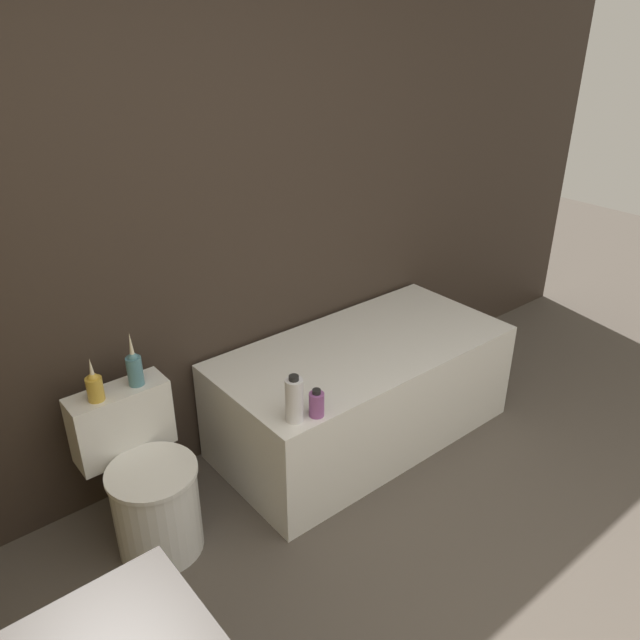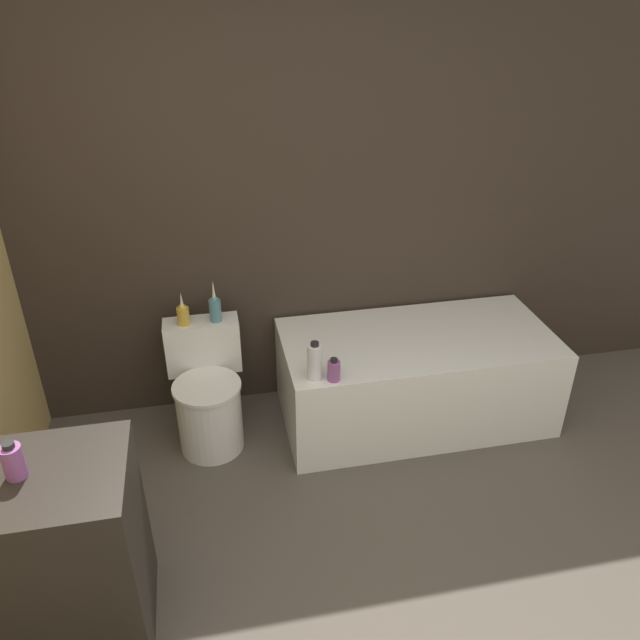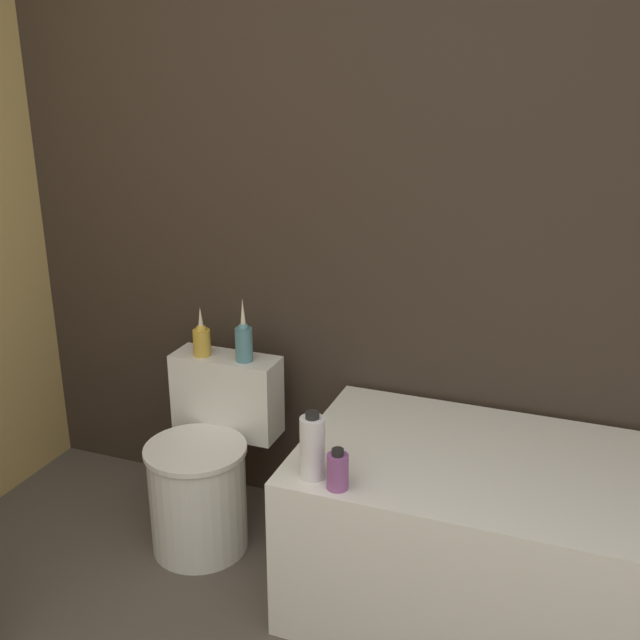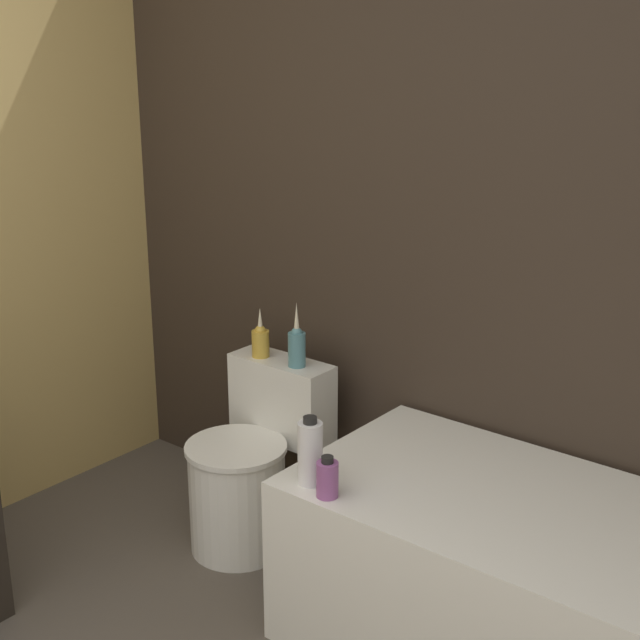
# 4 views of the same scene
# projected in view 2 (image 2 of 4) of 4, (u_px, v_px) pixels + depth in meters

# --- Properties ---
(wall_back_tiled) EXTENTS (6.40, 0.06, 2.60)m
(wall_back_tiled) POSITION_uv_depth(u_px,v_px,m) (273.00, 200.00, 3.51)
(wall_back_tiled) COLOR #332821
(wall_back_tiled) RESTS_ON ground_plane
(bathtub) EXTENTS (1.59, 0.77, 0.57)m
(bathtub) POSITION_uv_depth(u_px,v_px,m) (415.00, 376.00, 3.77)
(bathtub) COLOR white
(bathtub) RESTS_ON ground
(toilet) EXTENTS (0.43, 0.54, 0.69)m
(toilet) POSITION_uv_depth(u_px,v_px,m) (208.00, 396.00, 3.57)
(toilet) COLOR white
(toilet) RESTS_ON ground
(vanity_counter) EXTENTS (0.65, 0.52, 0.85)m
(vanity_counter) POSITION_uv_depth(u_px,v_px,m) (57.00, 557.00, 2.44)
(vanity_counter) COLOR black
(vanity_counter) RESTS_ON ground
(soap_bottle_glass) EXTENTS (0.08, 0.08, 0.15)m
(soap_bottle_glass) POSITION_uv_depth(u_px,v_px,m) (13.00, 461.00, 2.20)
(soap_bottle_glass) COLOR #8C4C8C
(soap_bottle_glass) RESTS_ON vanity_counter
(vase_gold) EXTENTS (0.07, 0.07, 0.20)m
(vase_gold) POSITION_uv_depth(u_px,v_px,m) (183.00, 314.00, 3.47)
(vase_gold) COLOR gold
(vase_gold) RESTS_ON toilet
(vase_silver) EXTENTS (0.07, 0.07, 0.25)m
(vase_silver) POSITION_uv_depth(u_px,v_px,m) (215.00, 307.00, 3.50)
(vase_silver) COLOR teal
(vase_silver) RESTS_ON toilet
(shampoo_bottle_tall) EXTENTS (0.08, 0.08, 0.22)m
(shampoo_bottle_tall) POSITION_uv_depth(u_px,v_px,m) (315.00, 362.00, 3.21)
(shampoo_bottle_tall) COLOR silver
(shampoo_bottle_tall) RESTS_ON bathtub
(shampoo_bottle_short) EXTENTS (0.07, 0.07, 0.13)m
(shampoo_bottle_short) POSITION_uv_depth(u_px,v_px,m) (334.00, 370.00, 3.22)
(shampoo_bottle_short) COLOR #8C4C8C
(shampoo_bottle_short) RESTS_ON bathtub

